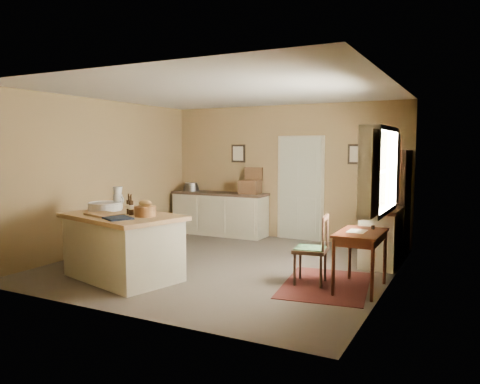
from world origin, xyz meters
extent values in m
plane|color=#63574B|center=(0.00, 0.00, 0.00)|extent=(5.00, 5.00, 0.00)
cube|color=olive|center=(0.00, 2.50, 1.35)|extent=(5.00, 0.10, 2.70)
cube|color=olive|center=(0.00, -2.50, 1.35)|extent=(5.00, 0.10, 2.70)
cube|color=olive|center=(-2.50, 0.00, 1.35)|extent=(0.10, 5.00, 2.70)
cube|color=olive|center=(2.50, 0.00, 1.35)|extent=(0.10, 5.00, 2.70)
plane|color=silver|center=(0.00, 0.00, 2.70)|extent=(5.00, 5.00, 0.00)
cube|color=beige|center=(0.35, 2.47, 1.05)|extent=(0.97, 0.06, 2.11)
cube|color=black|center=(-1.05, 2.48, 1.72)|extent=(0.32, 0.02, 0.38)
cube|color=beige|center=(-1.05, 2.47, 1.72)|extent=(0.24, 0.01, 0.30)
cube|color=black|center=(1.45, 2.48, 1.72)|extent=(0.32, 0.02, 0.38)
cube|color=beige|center=(1.45, 2.47, 1.72)|extent=(0.24, 0.01, 0.30)
cube|color=beige|center=(2.38, -0.20, 1.02)|extent=(0.25, 1.32, 0.06)
cube|color=beige|center=(2.38, -0.20, 2.08)|extent=(0.25, 1.32, 0.06)
cube|color=white|center=(2.50, -0.20, 1.55)|extent=(0.01, 1.20, 1.00)
cube|color=beige|center=(2.46, -1.02, 1.55)|extent=(0.04, 0.35, 1.00)
cube|color=beige|center=(2.46, 0.62, 1.55)|extent=(0.04, 0.35, 1.00)
cube|color=beige|center=(-0.90, -1.35, 0.42)|extent=(1.76, 1.34, 0.85)
cube|color=olive|center=(-0.90, -1.35, 0.88)|extent=(1.90, 1.48, 0.06)
cylinder|color=white|center=(-1.42, -1.13, 0.96)|extent=(0.49, 0.49, 0.11)
cube|color=olive|center=(-1.05, -1.55, 0.92)|extent=(0.56, 0.45, 0.03)
cube|color=black|center=(-0.68, -1.70, 0.92)|extent=(0.49, 0.45, 0.02)
cylinder|color=#945D30|center=(-0.49, -1.35, 0.98)|extent=(0.29, 0.29, 0.14)
cylinder|color=black|center=(-0.84, -1.28, 1.05)|extent=(0.07, 0.07, 0.29)
cylinder|color=black|center=(-0.76, -1.33, 1.05)|extent=(0.07, 0.07, 0.29)
cube|color=beige|center=(-1.35, 2.20, 0.42)|extent=(2.03, 0.56, 0.85)
cube|color=#332319|center=(-1.35, 2.20, 0.88)|extent=(2.07, 0.59, 0.05)
cube|color=#4D311B|center=(-0.64, 2.20, 1.04)|extent=(0.41, 0.31, 0.28)
cylinder|color=#59544F|center=(-2.06, 2.20, 0.99)|extent=(0.35, 0.35, 0.18)
cube|color=#46130F|center=(1.75, -0.38, 0.00)|extent=(1.32, 1.74, 0.01)
cube|color=#3B160C|center=(2.20, -0.38, 0.75)|extent=(0.55, 0.91, 0.03)
cube|color=#3B160C|center=(2.20, -0.38, 0.68)|extent=(0.49, 0.85, 0.10)
cube|color=silver|center=(2.15, -0.38, 0.77)|extent=(0.22, 0.30, 0.01)
cylinder|color=black|center=(2.30, -0.13, 0.79)|extent=(0.05, 0.05, 0.05)
cylinder|color=#3B160C|center=(1.96, -0.79, 0.36)|extent=(0.04, 0.04, 0.72)
cylinder|color=#3B160C|center=(2.44, -0.79, 0.36)|extent=(0.04, 0.04, 0.72)
cylinder|color=#3B160C|center=(1.96, 0.03, 0.36)|extent=(0.04, 0.04, 0.72)
cylinder|color=#3B160C|center=(2.44, 0.03, 0.36)|extent=(0.04, 0.04, 0.72)
cube|color=beige|center=(2.20, 1.09, 0.42)|extent=(0.53, 0.95, 0.85)
cube|color=#332319|center=(2.20, 1.09, 0.88)|extent=(0.56, 0.99, 0.05)
cylinder|color=silver|center=(2.17, 0.95, 0.95)|extent=(0.23, 0.23, 0.09)
cube|color=black|center=(2.31, 1.61, 0.90)|extent=(0.31, 0.04, 1.80)
cube|color=black|center=(2.31, 2.39, 0.90)|extent=(0.31, 0.04, 1.80)
cube|color=black|center=(2.45, 2.00, 0.90)|extent=(0.02, 0.81, 1.80)
cube|color=black|center=(2.31, 2.00, 0.05)|extent=(0.31, 0.77, 0.03)
cube|color=black|center=(2.31, 2.00, 0.50)|extent=(0.31, 0.77, 0.03)
cube|color=black|center=(2.31, 2.00, 0.95)|extent=(0.31, 0.77, 0.03)
cube|color=black|center=(2.31, 2.00, 1.31)|extent=(0.31, 0.77, 0.03)
cube|color=black|center=(2.31, 2.00, 1.67)|extent=(0.31, 0.77, 0.03)
cylinder|color=white|center=(2.31, 2.00, 1.01)|extent=(0.12, 0.12, 0.11)
camera|label=1|loc=(3.52, -6.37, 1.84)|focal=35.00mm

